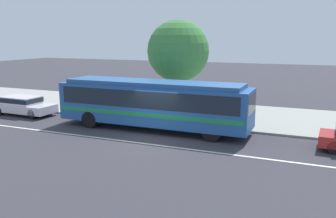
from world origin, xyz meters
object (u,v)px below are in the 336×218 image
at_px(transit_bus, 153,102).
at_px(street_tree_near_stop, 178,51).
at_px(pedestrian_walking_along_curb, 159,103).
at_px(sedan_behind_bus, 23,105).
at_px(pedestrian_waiting_near_sign, 118,98).
at_px(bus_stop_sign, 245,101).

xyz_separation_m(transit_bus, street_tree_near_stop, (-0.28, 4.71, 2.74)).
bearing_deg(pedestrian_walking_along_curb, sedan_behind_bus, -166.52).
xyz_separation_m(sedan_behind_bus, pedestrian_walking_along_curb, (9.39, 2.25, 0.41)).
relative_size(pedestrian_walking_along_curb, street_tree_near_stop, 0.27).
xyz_separation_m(transit_bus, pedestrian_waiting_near_sign, (-4.37, 3.31, -0.57)).
bearing_deg(pedestrian_walking_along_curb, transit_bus, -73.04).
xyz_separation_m(sedan_behind_bus, street_tree_near_stop, (9.84, 4.57, 3.68)).
relative_size(sedan_behind_bus, pedestrian_walking_along_curb, 2.62).
bearing_deg(street_tree_near_stop, pedestrian_waiting_near_sign, -161.15).
bearing_deg(pedestrian_waiting_near_sign, pedestrian_walking_along_curb, -14.22).
height_order(bus_stop_sign, street_tree_near_stop, street_tree_near_stop).
height_order(pedestrian_waiting_near_sign, bus_stop_sign, bus_stop_sign).
relative_size(sedan_behind_bus, pedestrian_waiting_near_sign, 2.72).
relative_size(sedan_behind_bus, bus_stop_sign, 1.78).
bearing_deg(sedan_behind_bus, pedestrian_waiting_near_sign, 28.87).
bearing_deg(street_tree_near_stop, pedestrian_walking_along_curb, -101.02).
xyz_separation_m(transit_bus, bus_stop_sign, (5.01, 1.71, 0.09)).
relative_size(transit_bus, sedan_behind_bus, 2.51).
xyz_separation_m(pedestrian_waiting_near_sign, pedestrian_walking_along_curb, (3.64, -0.92, 0.03)).
bearing_deg(street_tree_near_stop, transit_bus, -86.62).
bearing_deg(sedan_behind_bus, street_tree_near_stop, 24.90).
bearing_deg(transit_bus, bus_stop_sign, 18.85).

